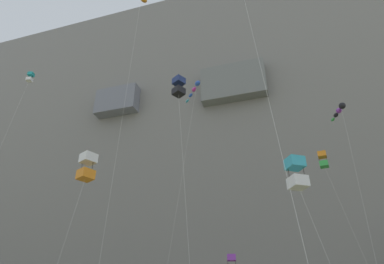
{
  "coord_description": "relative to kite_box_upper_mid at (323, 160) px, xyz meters",
  "views": [
    {
      "loc": [
        7.49,
        -4.62,
        2.22
      ],
      "look_at": [
        -1.27,
        24.44,
        19.45
      ],
      "focal_mm": 31.06,
      "sensor_mm": 36.0,
      "label": 1
    }
  ],
  "objects": [
    {
      "name": "cliff_face",
      "position": [
        -11.8,
        28.56,
        20.21
      ],
      "size": [
        180.0,
        24.58,
        76.55
      ],
      "color": "slate",
      "rests_on": "ground"
    },
    {
      "name": "kite_box_high_right",
      "position": [
        -34.19,
        -10.73,
        11.39
      ],
      "size": [
        2.78,
        5.33,
        30.28
      ],
      "color": "teal",
      "rests_on": "ground"
    },
    {
      "name": "kite_windsock_high_center",
      "position": [
        2.38,
        -2.99,
        4.33
      ],
      "size": [
        2.36,
        8.55,
        22.82
      ],
      "color": "black",
      "rests_on": "ground"
    },
    {
      "name": "kite_box_high_left",
      "position": [
        -12.39,
        6.93,
        -9.62
      ],
      "size": [
        3.56,
        1.73,
        9.49
      ],
      "color": "purple",
      "rests_on": "ground"
    },
    {
      "name": "kite_box_front_field",
      "position": [
        -11.49,
        -17.05,
        0.37
      ],
      "size": [
        2.82,
        3.56,
        19.25
      ],
      "color": "navy",
      "rests_on": "ground"
    },
    {
      "name": "kite_box_upper_right",
      "position": [
        -18.22,
        -17.78,
        -6.0
      ],
      "size": [
        1.34,
        2.63,
        13.04
      ],
      "color": "white",
      "rests_on": "ground"
    },
    {
      "name": "kite_box_upper_mid",
      "position": [
        0.0,
        0.0,
        0.0
      ],
      "size": [
        3.38,
        2.41,
        18.97
      ],
      "color": "orange",
      "rests_on": "ground"
    },
    {
      "name": "kite_box_low_right",
      "position": [
        -3.67,
        -16.68,
        -7.78
      ],
      "size": [
        2.43,
        3.38,
        11.25
      ],
      "color": "#38B2D1",
      "rests_on": "ground"
    },
    {
      "name": "kite_windsock_far_right",
      "position": [
        -14.75,
        -1.49,
        12.02
      ],
      "size": [
        3.43,
        8.88,
        30.67
      ],
      "color": "blue",
      "rests_on": "ground"
    },
    {
      "name": "kite_delta_low_left",
      "position": [
        -4.91,
        -23.35,
        0.73
      ],
      "size": [
        1.62,
        5.8,
        20.22
      ],
      "color": "orange",
      "rests_on": "ground"
    }
  ]
}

